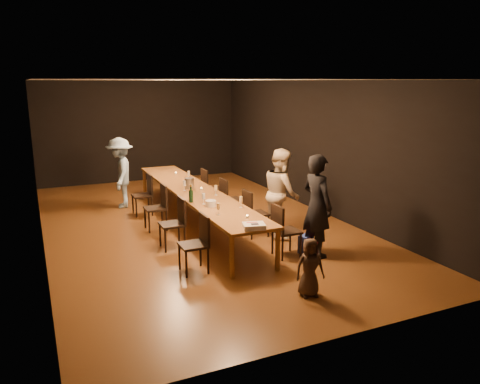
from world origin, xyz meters
name	(u,v)px	position (x,y,z in m)	size (l,w,h in m)	color
ground	(195,224)	(0.00, 0.00, 0.00)	(10.00, 10.00, 0.00)	#4F2913
room_shell	(193,127)	(0.00, 0.00, 2.08)	(6.04, 10.04, 3.02)	black
table	(195,192)	(0.00, 0.00, 0.70)	(0.90, 6.00, 0.75)	brown
chair_right_0	(287,230)	(0.85, -2.40, 0.47)	(0.42, 0.42, 0.93)	black
chair_right_1	(256,213)	(0.85, -1.20, 0.47)	(0.42, 0.42, 0.93)	black
chair_right_2	(232,199)	(0.85, 0.00, 0.47)	(0.42, 0.42, 0.93)	black
chair_right_3	(212,188)	(0.85, 1.20, 0.47)	(0.42, 0.42, 0.93)	black
chair_left_0	(193,244)	(-0.85, -2.40, 0.47)	(0.42, 0.42, 0.93)	black
chair_left_1	(172,224)	(-0.85, -1.20, 0.47)	(0.42, 0.42, 0.93)	black
chair_left_2	(155,208)	(-0.85, 0.00, 0.47)	(0.42, 0.42, 0.93)	black
chair_left_3	(142,195)	(-0.85, 1.20, 0.47)	(0.42, 0.42, 0.93)	black
woman_birthday	(317,206)	(1.34, -2.57, 0.90)	(0.65, 0.43, 1.79)	black
woman_tan	(281,193)	(1.32, -1.36, 0.86)	(0.84, 0.65, 1.73)	beige
man_blue	(120,173)	(-1.15, 2.07, 0.84)	(1.09, 0.63, 1.68)	#80A4C7
child	(310,267)	(0.37, -3.89, 0.43)	(0.42, 0.27, 0.85)	#402F24
gift_bag_red	(312,248)	(1.28, -2.56, 0.14)	(0.23, 0.13, 0.28)	#E12168
gift_bag_blue	(306,244)	(1.24, -2.41, 0.16)	(0.26, 0.17, 0.32)	#223897
birthday_cake	(254,226)	(-0.01, -2.86, 0.79)	(0.40, 0.35, 0.08)	white
plate_stack	(211,203)	(-0.15, -1.36, 0.81)	(0.20, 0.20, 0.11)	white
champagne_bottle	(191,193)	(-0.38, -0.92, 0.92)	(0.08, 0.08, 0.34)	black
ice_bucket	(189,183)	(-0.04, 0.22, 0.86)	(0.20, 0.20, 0.22)	#ACACB1
wineglass_0	(218,209)	(-0.23, -1.93, 0.85)	(0.06, 0.06, 0.21)	beige
wineglass_1	(241,202)	(0.32, -1.66, 0.85)	(0.06, 0.06, 0.21)	beige
wineglass_2	(204,199)	(-0.22, -1.15, 0.85)	(0.06, 0.06, 0.21)	silver
wineglass_3	(216,190)	(0.25, -0.59, 0.85)	(0.06, 0.06, 0.21)	beige
wineglass_4	(184,186)	(-0.20, 0.06, 0.85)	(0.06, 0.06, 0.21)	silver
wineglass_5	(189,175)	(0.22, 1.06, 0.85)	(0.06, 0.06, 0.21)	silver
tealight_near	(247,217)	(0.15, -2.27, 0.77)	(0.05, 0.05, 0.03)	#B2B7B2
tealight_mid	(201,189)	(0.15, 0.00, 0.77)	(0.05, 0.05, 0.03)	#B2B7B2
tealight_far	(176,173)	(0.15, 1.86, 0.77)	(0.05, 0.05, 0.03)	#B2B7B2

